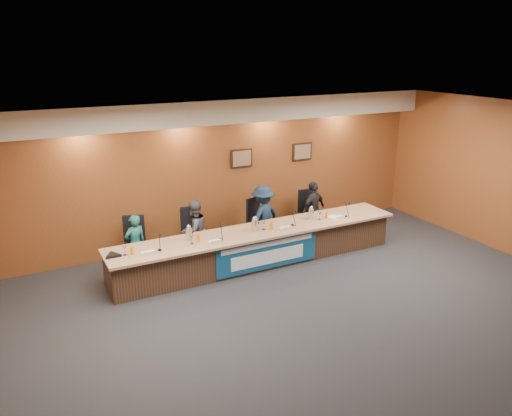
# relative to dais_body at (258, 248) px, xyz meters

# --- Properties ---
(floor) EXTENTS (10.00, 10.00, 0.00)m
(floor) POSITION_rel_dais_body_xyz_m (0.00, -2.40, -0.35)
(floor) COLOR black
(floor) RESTS_ON ground
(ceiling) EXTENTS (10.00, 8.00, 0.04)m
(ceiling) POSITION_rel_dais_body_xyz_m (0.00, -2.40, 2.85)
(ceiling) COLOR silver
(ceiling) RESTS_ON wall_back
(wall_back) EXTENTS (10.00, 0.04, 3.20)m
(wall_back) POSITION_rel_dais_body_xyz_m (0.00, 1.60, 1.25)
(wall_back) COLOR brown
(wall_back) RESTS_ON floor
(soffit) EXTENTS (10.00, 0.50, 0.50)m
(soffit) POSITION_rel_dais_body_xyz_m (0.00, 1.35, 2.60)
(soffit) COLOR beige
(soffit) RESTS_ON wall_back
(dais_body) EXTENTS (6.00, 0.80, 0.70)m
(dais_body) POSITION_rel_dais_body_xyz_m (0.00, 0.00, 0.00)
(dais_body) COLOR #3D2618
(dais_body) RESTS_ON floor
(dais_top) EXTENTS (6.10, 0.95, 0.05)m
(dais_top) POSITION_rel_dais_body_xyz_m (0.00, -0.05, 0.38)
(dais_top) COLOR #9E7353
(dais_top) RESTS_ON dais_body
(banner) EXTENTS (2.20, 0.02, 0.65)m
(banner) POSITION_rel_dais_body_xyz_m (0.00, -0.41, 0.03)
(banner) COLOR navy
(banner) RESTS_ON dais_body
(banner_text_upper) EXTENTS (2.00, 0.01, 0.10)m
(banner_text_upper) POSITION_rel_dais_body_xyz_m (0.00, -0.43, 0.23)
(banner_text_upper) COLOR silver
(banner_text_upper) RESTS_ON banner
(banner_text_lower) EXTENTS (1.60, 0.01, 0.28)m
(banner_text_lower) POSITION_rel_dais_body_xyz_m (0.00, -0.43, -0.05)
(banner_text_lower) COLOR silver
(banner_text_lower) RESTS_ON banner
(wall_photo_left) EXTENTS (0.52, 0.04, 0.42)m
(wall_photo_left) POSITION_rel_dais_body_xyz_m (0.40, 1.57, 1.50)
(wall_photo_left) COLOR black
(wall_photo_left) RESTS_ON wall_back
(wall_photo_right) EXTENTS (0.52, 0.04, 0.42)m
(wall_photo_right) POSITION_rel_dais_body_xyz_m (2.00, 1.57, 1.50)
(wall_photo_right) COLOR black
(wall_photo_right) RESTS_ON wall_back
(panelist_a) EXTENTS (0.48, 0.37, 1.18)m
(panelist_a) POSITION_rel_dais_body_xyz_m (-2.30, 0.74, 0.24)
(panelist_a) COLOR #19544F
(panelist_a) RESTS_ON floor
(panelist_b) EXTENTS (0.77, 0.69, 1.30)m
(panelist_b) POSITION_rel_dais_body_xyz_m (-1.08, 0.74, 0.30)
(panelist_b) COLOR #4B4B50
(panelist_b) RESTS_ON floor
(panelist_c) EXTENTS (1.02, 0.79, 1.40)m
(panelist_c) POSITION_rel_dais_body_xyz_m (0.51, 0.74, 0.35)
(panelist_c) COLOR #12243A
(panelist_c) RESTS_ON floor
(panelist_d) EXTENTS (0.84, 0.57, 1.33)m
(panelist_d) POSITION_rel_dais_body_xyz_m (1.81, 0.74, 0.32)
(panelist_d) COLOR black
(panelist_d) RESTS_ON floor
(office_chair_a) EXTENTS (0.60, 0.60, 0.08)m
(office_chair_a) POSITION_rel_dais_body_xyz_m (-2.30, 0.84, 0.13)
(office_chair_a) COLOR black
(office_chair_a) RESTS_ON floor
(office_chair_b) EXTENTS (0.56, 0.56, 0.08)m
(office_chair_b) POSITION_rel_dais_body_xyz_m (-1.08, 0.84, 0.13)
(office_chair_b) COLOR black
(office_chair_b) RESTS_ON floor
(office_chair_c) EXTENTS (0.63, 0.63, 0.08)m
(office_chair_c) POSITION_rel_dais_body_xyz_m (0.51, 0.84, 0.13)
(office_chair_c) COLOR black
(office_chair_c) RESTS_ON floor
(office_chair_d) EXTENTS (0.51, 0.51, 0.08)m
(office_chair_d) POSITION_rel_dais_body_xyz_m (1.81, 0.84, 0.13)
(office_chair_d) COLOR black
(office_chair_d) RESTS_ON floor
(nameplate_a) EXTENTS (0.24, 0.08, 0.10)m
(nameplate_a) POSITION_rel_dais_body_xyz_m (-2.30, -0.27, 0.45)
(nameplate_a) COLOR white
(nameplate_a) RESTS_ON dais_top
(microphone_a) EXTENTS (0.07, 0.07, 0.02)m
(microphone_a) POSITION_rel_dais_body_xyz_m (-2.08, -0.15, 0.41)
(microphone_a) COLOR black
(microphone_a) RESTS_ON dais_top
(juice_glass_a) EXTENTS (0.06, 0.06, 0.15)m
(juice_glass_a) POSITION_rel_dais_body_xyz_m (-2.56, -0.11, 0.47)
(juice_glass_a) COLOR orange
(juice_glass_a) RESTS_ON dais_top
(water_glass_a) EXTENTS (0.08, 0.08, 0.18)m
(water_glass_a) POSITION_rel_dais_body_xyz_m (-2.68, -0.08, 0.49)
(water_glass_a) COLOR silver
(water_glass_a) RESTS_ON dais_top
(nameplate_b) EXTENTS (0.24, 0.08, 0.10)m
(nameplate_b) POSITION_rel_dais_body_xyz_m (-1.05, -0.32, 0.45)
(nameplate_b) COLOR white
(nameplate_b) RESTS_ON dais_top
(microphone_b) EXTENTS (0.07, 0.07, 0.02)m
(microphone_b) POSITION_rel_dais_body_xyz_m (-0.89, -0.17, 0.41)
(microphone_b) COLOR black
(microphone_b) RESTS_ON dais_top
(juice_glass_b) EXTENTS (0.06, 0.06, 0.15)m
(juice_glass_b) POSITION_rel_dais_body_xyz_m (-1.31, -0.08, 0.47)
(juice_glass_b) COLOR orange
(juice_glass_b) RESTS_ON dais_top
(water_glass_b) EXTENTS (0.08, 0.08, 0.18)m
(water_glass_b) POSITION_rel_dais_body_xyz_m (-1.45, -0.13, 0.49)
(water_glass_b) COLOR silver
(water_glass_b) RESTS_ON dais_top
(nameplate_c) EXTENTS (0.24, 0.08, 0.10)m
(nameplate_c) POSITION_rel_dais_body_xyz_m (0.49, -0.31, 0.45)
(nameplate_c) COLOR white
(nameplate_c) RESTS_ON dais_top
(microphone_c) EXTENTS (0.07, 0.07, 0.02)m
(microphone_c) POSITION_rel_dais_body_xyz_m (0.73, -0.13, 0.41)
(microphone_c) COLOR black
(microphone_c) RESTS_ON dais_top
(juice_glass_c) EXTENTS (0.06, 0.06, 0.15)m
(juice_glass_c) POSITION_rel_dais_body_xyz_m (0.23, -0.14, 0.47)
(juice_glass_c) COLOR orange
(juice_glass_c) RESTS_ON dais_top
(water_glass_c) EXTENTS (0.08, 0.08, 0.18)m
(water_glass_c) POSITION_rel_dais_body_xyz_m (0.09, -0.08, 0.49)
(water_glass_c) COLOR silver
(water_glass_c) RESTS_ON dais_top
(nameplate_d) EXTENTS (0.24, 0.08, 0.10)m
(nameplate_d) POSITION_rel_dais_body_xyz_m (1.82, -0.27, 0.45)
(nameplate_d) COLOR white
(nameplate_d) RESTS_ON dais_top
(microphone_d) EXTENTS (0.07, 0.07, 0.02)m
(microphone_d) POSITION_rel_dais_body_xyz_m (2.03, -0.18, 0.41)
(microphone_d) COLOR black
(microphone_d) RESTS_ON dais_top
(juice_glass_d) EXTENTS (0.06, 0.06, 0.15)m
(juice_glass_d) POSITION_rel_dais_body_xyz_m (1.60, -0.08, 0.47)
(juice_glass_d) COLOR orange
(juice_glass_d) RESTS_ON dais_top
(water_glass_d) EXTENTS (0.08, 0.08, 0.18)m
(water_glass_d) POSITION_rel_dais_body_xyz_m (1.41, -0.10, 0.49)
(water_glass_d) COLOR silver
(water_glass_d) RESTS_ON dais_top
(carafe_left) EXTENTS (0.12, 0.12, 0.25)m
(carafe_left) POSITION_rel_dais_body_xyz_m (-1.44, 0.05, 0.53)
(carafe_left) COLOR silver
(carafe_left) RESTS_ON dais_top
(carafe_mid) EXTENTS (0.13, 0.13, 0.24)m
(carafe_mid) POSITION_rel_dais_body_xyz_m (-0.10, -0.06, 0.52)
(carafe_mid) COLOR silver
(carafe_mid) RESTS_ON dais_top
(carafe_right) EXTENTS (0.11, 0.11, 0.23)m
(carafe_right) POSITION_rel_dais_body_xyz_m (1.27, 0.03, 0.52)
(carafe_right) COLOR silver
(carafe_right) RESTS_ON dais_top
(speakerphone) EXTENTS (0.32, 0.32, 0.05)m
(speakerphone) POSITION_rel_dais_body_xyz_m (-2.88, -0.04, 0.43)
(speakerphone) COLOR black
(speakerphone) RESTS_ON dais_top
(paper_stack) EXTENTS (0.26, 0.33, 0.01)m
(paper_stack) POSITION_rel_dais_body_xyz_m (1.78, -0.13, 0.40)
(paper_stack) COLOR white
(paper_stack) RESTS_ON dais_top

